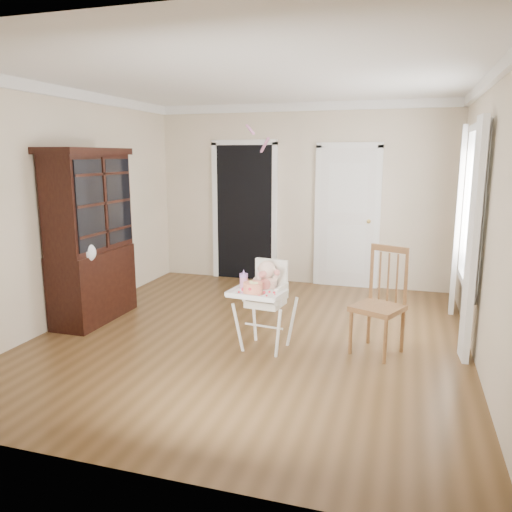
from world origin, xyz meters
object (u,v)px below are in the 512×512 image
(high_chair, at_px, (265,295))
(dining_chair, at_px, (380,304))
(cake, at_px, (253,288))
(sippy_cup, at_px, (244,281))
(china_cabinet, at_px, (91,236))

(high_chair, bearing_deg, dining_chair, 19.53)
(dining_chair, bearing_deg, high_chair, -143.60)
(cake, bearing_deg, high_chair, 77.41)
(high_chair, relative_size, sippy_cup, 4.65)
(china_cabinet, bearing_deg, cake, -14.32)
(cake, height_order, dining_chair, dining_chair)
(sippy_cup, bearing_deg, dining_chair, 15.13)
(cake, bearing_deg, sippy_cup, 134.95)
(cake, bearing_deg, china_cabinet, 165.68)
(high_chair, height_order, china_cabinet, china_cabinet)
(sippy_cup, height_order, china_cabinet, china_cabinet)
(high_chair, distance_m, china_cabinet, 2.28)
(sippy_cup, xyz_separation_m, dining_chair, (1.30, 0.35, -0.23))
(sippy_cup, xyz_separation_m, china_cabinet, (-2.03, 0.41, 0.29))
(china_cabinet, xyz_separation_m, dining_chair, (3.33, -0.06, -0.52))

